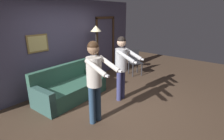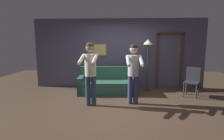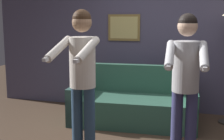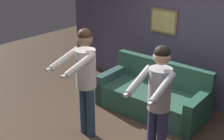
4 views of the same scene
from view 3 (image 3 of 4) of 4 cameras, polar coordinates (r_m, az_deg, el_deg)
back_wall_assembly at (r=5.43m, az=10.23°, el=6.02°), size 6.40×0.10×2.60m
couch at (r=4.88m, az=4.00°, el=-6.44°), size 1.95×0.96×0.87m
person_standing_left at (r=3.59m, az=-5.54°, el=0.25°), size 0.46×0.72×1.71m
person_standing_right at (r=3.55m, az=13.33°, el=-0.64°), size 0.46×0.69×1.67m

